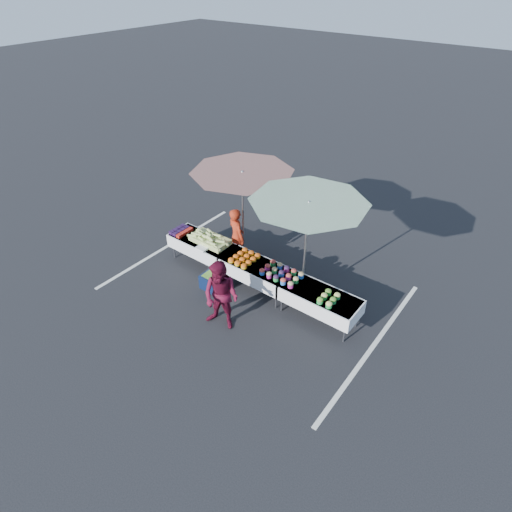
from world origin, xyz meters
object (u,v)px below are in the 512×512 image
Objects in this scene: umbrella_left at (242,180)px; storage_bin at (213,282)px; customer at (221,296)px; table_center at (256,270)px; vendor at (237,237)px; table_left at (202,245)px; table_right at (320,299)px; umbrella_right at (308,211)px.

umbrella_left is 4.42× the size of storage_bin.
customer is 0.65× the size of umbrella_left.
vendor is (-1.09, 0.59, 0.24)m from table_center.
vendor is at bearing 151.62° from table_center.
table_left is 2.12m from umbrella_left.
customer is at bearing -36.96° from table_left.
customer is 2.85× the size of storage_bin.
table_left and table_center have the same top height.
customer is (1.99, -1.50, 0.28)m from table_left.
table_right is at bearing 13.80° from storage_bin.
storage_bin is at bearing -151.64° from umbrella_right.
table_right is 3.09× the size of storage_bin.
vendor is 2.73m from umbrella_right.
umbrella_left is 2.63m from storage_bin.
storage_bin is (-1.04, 0.85, -0.66)m from customer.
table_center is at bearing 174.30° from vendor.
table_center is 0.70× the size of umbrella_left.
vendor is 2.45m from customer.
vendor reaches higher than table_right.
umbrella_right is at bearing 53.74° from customer.
table_left is 1.00× the size of table_center.
umbrella_right is 5.29× the size of storage_bin.
vendor is at bearing -106.36° from umbrella_left.
table_center is 1.00× the size of table_right.
vendor is 0.52× the size of umbrella_right.
vendor is 1.59m from umbrella_left.
customer reaches higher than storage_bin.
umbrella_left is 0.84× the size of umbrella_right.
table_right reaches higher than storage_bin.
table_left is 1.00× the size of table_right.
table_right is 2.01m from umbrella_right.
storage_bin is at bearing -82.59° from umbrella_left.
table_center is 1.13× the size of vendor.
vendor reaches higher than table_center.
table_right is at bearing -168.87° from vendor.
table_right is 2.75m from storage_bin.
vendor is at bearing 168.46° from table_right.
table_left is 3.09× the size of storage_bin.
table_left is 1.08× the size of customer.
table_left is 0.95m from vendor.
storage_bin is (0.25, -1.24, -0.62)m from vendor.
storage_bin is at bearing -166.19° from table_right.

